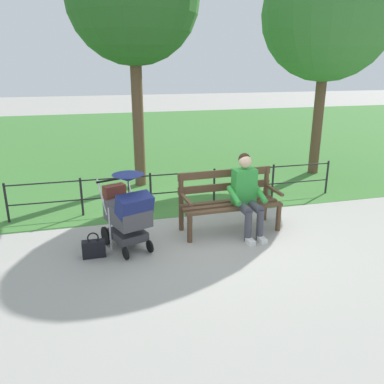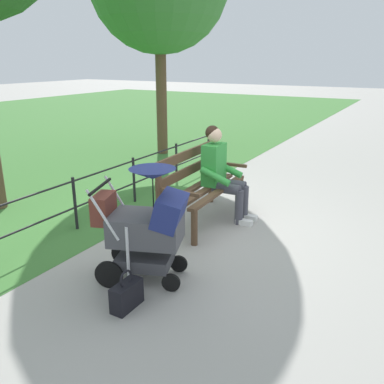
{
  "view_description": "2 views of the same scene",
  "coord_description": "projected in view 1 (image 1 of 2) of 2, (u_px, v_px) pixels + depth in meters",
  "views": [
    {
      "loc": [
        1.63,
        5.47,
        2.59
      ],
      "look_at": [
        0.2,
        0.08,
        0.75
      ],
      "focal_mm": 36.46,
      "sensor_mm": 36.0,
      "label": 1
    },
    {
      "loc": [
        4.15,
        2.4,
        2.11
      ],
      "look_at": [
        0.3,
        0.21,
        0.67
      ],
      "focal_mm": 38.3,
      "sensor_mm": 36.0,
      "label": 2
    }
  ],
  "objects": [
    {
      "name": "tree_near_bench",
      "position": [
        328.0,
        14.0,
        8.62
      ],
      "size": [
        2.96,
        2.96,
        5.14
      ],
      "color": "brown",
      "rests_on": "ground"
    },
    {
      "name": "park_fence",
      "position": [
        183.0,
        186.0,
        7.32
      ],
      "size": [
        6.2,
        0.04,
        0.7
      ],
      "color": "black",
      "rests_on": "ground"
    },
    {
      "name": "stroller",
      "position": [
        128.0,
        211.0,
        5.56
      ],
      "size": [
        0.76,
        0.99,
        1.15
      ],
      "color": "black",
      "rests_on": "ground"
    },
    {
      "name": "ground_plane",
      "position": [
        203.0,
        234.0,
        6.23
      ],
      "size": [
        60.0,
        60.0,
        0.0
      ],
      "primitive_type": "plane",
      "color": "#9E9B93"
    },
    {
      "name": "handbag",
      "position": [
        94.0,
        248.0,
        5.46
      ],
      "size": [
        0.32,
        0.14,
        0.37
      ],
      "color": "black",
      "rests_on": "ground"
    },
    {
      "name": "grass_lawn",
      "position": [
        135.0,
        138.0,
        14.31
      ],
      "size": [
        40.0,
        16.0,
        0.01
      ],
      "primitive_type": "cube",
      "color": "#3D7533",
      "rests_on": "ground"
    },
    {
      "name": "person_on_bench",
      "position": [
        247.0,
        192.0,
        6.08
      ],
      "size": [
        0.55,
        0.74,
        1.28
      ],
      "color": "#42424C",
      "rests_on": "ground"
    },
    {
      "name": "park_bench",
      "position": [
        229.0,
        198.0,
        6.28
      ],
      "size": [
        1.62,
        0.66,
        0.96
      ],
      "color": "brown",
      "rests_on": "ground"
    }
  ]
}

